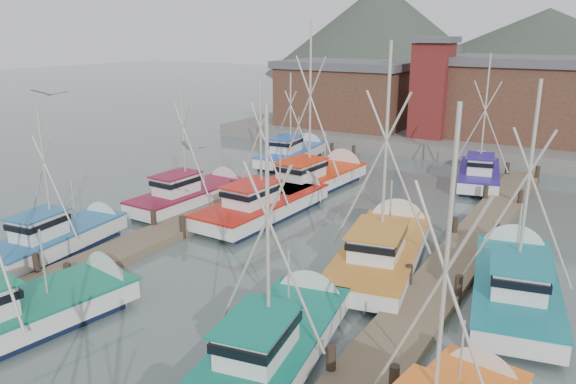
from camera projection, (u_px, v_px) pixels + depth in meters
The scene contains 20 objects.
ground at pixel (216, 306), 21.78m from camera, with size 260.00×260.00×0.00m, color #4E5D5B.
dock_left at pixel (155, 237), 28.50m from camera, with size 2.30×46.00×1.50m.
dock_right at pixel (425, 303), 21.60m from camera, with size 2.30×46.00×1.50m.
quay at pixel (462, 138), 52.10m from camera, with size 44.00×16.00×1.20m, color gray.
shed_left at pixel (346, 93), 54.83m from camera, with size 12.72×8.48×6.20m.
shed_center at pixel (537, 98), 48.00m from camera, with size 14.84×9.54×6.90m.
lookout_tower at pixel (432, 87), 48.40m from camera, with size 3.60×3.60×8.50m.
distant_hills at pixel (501, 76), 129.08m from camera, with size 175.00×140.00×42.00m.
boat_4 at pixel (20, 315), 19.73m from camera, with size 4.47×10.03×10.40m.
boat_5 at pixel (278, 341), 18.06m from camera, with size 4.17×9.30×9.15m.
boat_6 at pixel (63, 237), 27.15m from camera, with size 3.28×8.14×7.66m.
boat_8 at pixel (270, 204), 32.33m from camera, with size 3.73×10.07×9.08m.
boat_9 at pixel (384, 249), 25.65m from camera, with size 4.93×10.59×10.88m.
boat_10 at pixel (194, 194), 34.14m from camera, with size 3.52×8.71×8.54m.
boat_11 at pixel (515, 282), 22.32m from camera, with size 4.75×10.00×9.57m.
boat_12 at pixel (316, 178), 37.78m from camera, with size 4.76×10.58×11.97m.
boat_13 at pixel (479, 174), 38.99m from camera, with size 4.12×8.64×9.52m.
boat_14 at pixel (294, 153), 45.47m from camera, with size 3.65×9.08×7.86m.
gull_near at pixel (49, 94), 19.06m from camera, with size 1.54×0.66×0.24m.
gull_far at pixel (194, 147), 20.51m from camera, with size 1.50×0.66×0.24m.
Camera 1 is at (12.51, -15.43, 10.35)m, focal length 35.00 mm.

